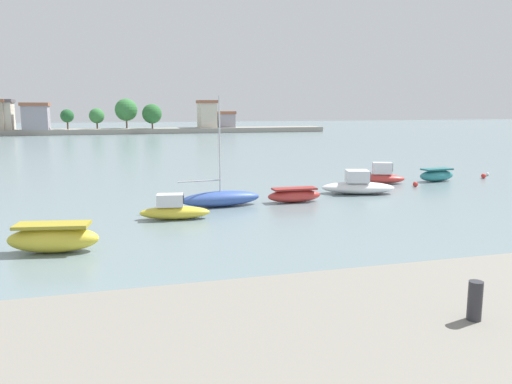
% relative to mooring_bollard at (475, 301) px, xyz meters
% --- Properties ---
extents(ground_plane, '(400.00, 400.00, 0.00)m').
position_rel_mooring_bollard_xyz_m(ground_plane, '(-8.22, 5.86, -2.78)').
color(ground_plane, slate).
extents(mooring_bollard, '(0.25, 0.25, 0.70)m').
position_rel_mooring_bollard_xyz_m(mooring_bollard, '(0.00, 0.00, 0.00)').
color(mooring_bollard, '#2D2D33').
rests_on(mooring_bollard, seawall_embankment).
extents(moored_boat_2, '(3.96, 2.03, 1.24)m').
position_rel_mooring_bollard_xyz_m(moored_boat_2, '(-8.50, 15.42, -2.18)').
color(moored_boat_2, yellow).
rests_on(moored_boat_2, ground).
extents(moored_boat_3, '(3.97, 1.78, 1.39)m').
position_rel_mooring_bollard_xyz_m(moored_boat_3, '(-2.82, 20.50, -2.28)').
color(moored_boat_3, yellow).
rests_on(moored_boat_3, ground).
extents(moored_boat_4, '(5.26, 1.87, 6.75)m').
position_rel_mooring_bollard_xyz_m(moored_boat_4, '(0.41, 23.37, -2.27)').
color(moored_boat_4, '#3856A8').
rests_on(moored_boat_4, ground).
extents(moored_boat_5, '(3.58, 1.20, 0.93)m').
position_rel_mooring_bollard_xyz_m(moored_boat_5, '(5.26, 23.45, -2.33)').
color(moored_boat_5, '#C63833').
rests_on(moored_boat_5, ground).
extents(moored_boat_6, '(5.50, 3.41, 1.67)m').
position_rel_mooring_bollard_xyz_m(moored_boat_6, '(10.74, 25.32, -2.21)').
color(moored_boat_6, white).
rests_on(moored_boat_6, ground).
extents(moored_boat_7, '(4.32, 2.73, 1.70)m').
position_rel_mooring_bollard_xyz_m(moored_boat_7, '(14.66, 29.24, -2.22)').
color(moored_boat_7, '#C63833').
rests_on(moored_boat_7, ground).
extents(moored_boat_8, '(3.35, 1.55, 1.07)m').
position_rel_mooring_bollard_xyz_m(moored_boat_8, '(19.80, 29.04, -2.26)').
color(moored_boat_8, teal).
rests_on(moored_boat_8, ground).
extents(mooring_buoy_0, '(0.41, 0.41, 0.41)m').
position_rel_mooring_bollard_xyz_m(mooring_buoy_0, '(24.79, 29.46, -2.57)').
color(mooring_buoy_0, red).
rests_on(mooring_buoy_0, ground).
extents(mooring_buoy_1, '(0.28, 0.28, 0.28)m').
position_rel_mooring_bollard_xyz_m(mooring_buoy_1, '(26.31, 30.76, -2.64)').
color(mooring_buoy_1, white).
rests_on(mooring_buoy_1, ground).
extents(mooring_buoy_2, '(0.40, 0.40, 0.40)m').
position_rel_mooring_bollard_xyz_m(mooring_buoy_2, '(16.44, 26.92, -2.58)').
color(mooring_buoy_2, red).
rests_on(mooring_buoy_2, ground).
extents(distant_shoreline, '(105.87, 8.03, 7.98)m').
position_rel_mooring_bollard_xyz_m(distant_shoreline, '(-12.04, 114.50, 0.00)').
color(distant_shoreline, gray).
rests_on(distant_shoreline, ground).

